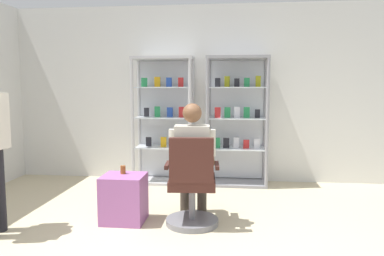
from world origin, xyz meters
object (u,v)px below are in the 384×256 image
(tea_glass, at_px, (123,170))
(office_chair, at_px, (192,190))
(display_cabinet_left, at_px, (164,119))
(storage_crate, at_px, (124,198))
(display_cabinet_right, at_px, (237,120))
(seated_shopkeeper, at_px, (193,157))

(tea_glass, bearing_deg, office_chair, -9.31)
(display_cabinet_left, xyz_separation_m, storage_crate, (-0.13, -1.74, -0.71))
(display_cabinet_right, distance_m, storage_crate, 2.24)
(office_chair, bearing_deg, tea_glass, 170.69)
(display_cabinet_left, bearing_deg, tea_glass, -95.09)
(display_cabinet_left, height_order, seated_shopkeeper, display_cabinet_left)
(seated_shopkeeper, bearing_deg, display_cabinet_right, 73.44)
(storage_crate, bearing_deg, display_cabinet_right, 54.90)
(display_cabinet_left, xyz_separation_m, tea_glass, (-0.15, -1.68, -0.41))
(office_chair, distance_m, storage_crate, 0.76)
(storage_crate, bearing_deg, office_chair, -4.54)
(display_cabinet_right, xyz_separation_m, storage_crate, (-1.22, -1.74, -0.71))
(display_cabinet_right, bearing_deg, tea_glass, -126.70)
(display_cabinet_right, xyz_separation_m, seated_shopkeeper, (-0.49, -1.64, -0.25))
(storage_crate, bearing_deg, tea_glass, 109.75)
(display_cabinet_left, xyz_separation_m, seated_shopkeeper, (0.61, -1.64, -0.25))
(seated_shopkeeper, xyz_separation_m, tea_glass, (-0.76, -0.04, -0.15))
(display_cabinet_left, relative_size, seated_shopkeeper, 1.47)
(storage_crate, height_order, tea_glass, tea_glass)
(office_chair, distance_m, tea_glass, 0.80)
(display_cabinet_right, bearing_deg, display_cabinet_left, 179.91)
(office_chair, relative_size, storage_crate, 1.87)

